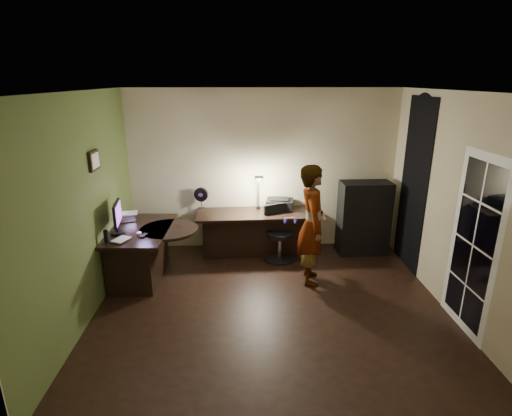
{
  "coord_description": "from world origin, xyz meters",
  "views": [
    {
      "loc": [
        -0.36,
        -4.58,
        2.84
      ],
      "look_at": [
        -0.15,
        1.05,
        1.0
      ],
      "focal_mm": 28.0,
      "sensor_mm": 36.0,
      "label": 1
    }
  ],
  "objects_px": {
    "monitor": "(117,222)",
    "desk_left": "(142,254)",
    "desk_right": "(256,233)",
    "person": "(312,225)",
    "cabinet": "(364,218)",
    "office_chair": "(280,234)"
  },
  "relations": [
    {
      "from": "monitor",
      "to": "person",
      "type": "relative_size",
      "value": 0.28
    },
    {
      "from": "desk_right",
      "to": "cabinet",
      "type": "height_order",
      "value": "cabinet"
    },
    {
      "from": "cabinet",
      "to": "office_chair",
      "type": "distance_m",
      "value": 1.46
    },
    {
      "from": "monitor",
      "to": "desk_right",
      "type": "bearing_deg",
      "value": 18.75
    },
    {
      "from": "desk_right",
      "to": "office_chair",
      "type": "distance_m",
      "value": 0.46
    },
    {
      "from": "desk_right",
      "to": "monitor",
      "type": "xyz_separation_m",
      "value": [
        -1.95,
        -1.0,
        0.59
      ]
    },
    {
      "from": "desk_right",
      "to": "monitor",
      "type": "distance_m",
      "value": 2.27
    },
    {
      "from": "cabinet",
      "to": "monitor",
      "type": "xyz_separation_m",
      "value": [
        -3.76,
        -1.0,
        0.34
      ]
    },
    {
      "from": "desk_right",
      "to": "desk_left",
      "type": "bearing_deg",
      "value": -156.61
    },
    {
      "from": "desk_right",
      "to": "monitor",
      "type": "relative_size",
      "value": 4.02
    },
    {
      "from": "office_chair",
      "to": "cabinet",
      "type": "bearing_deg",
      "value": -12.32
    },
    {
      "from": "desk_right",
      "to": "cabinet",
      "type": "relative_size",
      "value": 1.58
    },
    {
      "from": "desk_left",
      "to": "person",
      "type": "bearing_deg",
      "value": -1.72
    },
    {
      "from": "desk_left",
      "to": "monitor",
      "type": "relative_size",
      "value": 2.8
    },
    {
      "from": "monitor",
      "to": "desk_left",
      "type": "bearing_deg",
      "value": 28.06
    },
    {
      "from": "cabinet",
      "to": "desk_left",
      "type": "bearing_deg",
      "value": -168.61
    },
    {
      "from": "monitor",
      "to": "cabinet",
      "type": "bearing_deg",
      "value": 6.5
    },
    {
      "from": "desk_left",
      "to": "desk_right",
      "type": "relative_size",
      "value": 0.7
    },
    {
      "from": "monitor",
      "to": "office_chair",
      "type": "bearing_deg",
      "value": 9.4
    },
    {
      "from": "desk_left",
      "to": "monitor",
      "type": "height_order",
      "value": "monitor"
    },
    {
      "from": "desk_right",
      "to": "person",
      "type": "distance_m",
      "value": 1.33
    },
    {
      "from": "desk_right",
      "to": "office_chair",
      "type": "relative_size",
      "value": 2.17
    }
  ]
}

